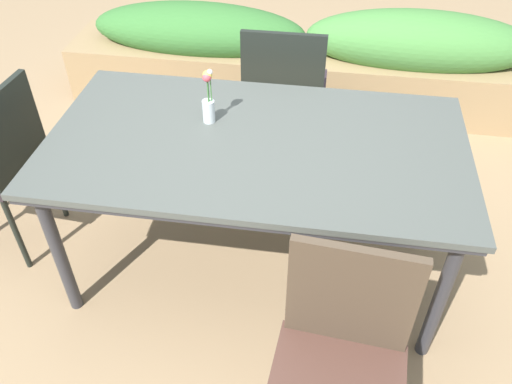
{
  "coord_description": "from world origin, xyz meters",
  "views": [
    {
      "loc": [
        0.37,
        -1.88,
        2.04
      ],
      "look_at": [
        0.1,
        -0.09,
        0.47
      ],
      "focal_mm": 37.07,
      "sensor_mm": 36.0,
      "label": 1
    }
  ],
  "objects": [
    {
      "name": "planter_box",
      "position": [
        0.21,
        1.52,
        0.33
      ],
      "size": [
        3.32,
        0.55,
        0.71
      ],
      "color": "#9E7F56",
      "rests_on": "ground"
    },
    {
      "name": "chair_far_side",
      "position": [
        0.13,
        0.74,
        0.54
      ],
      "size": [
        0.46,
        0.46,
        0.92
      ],
      "rotation": [
        0.0,
        0.0,
        0.01
      ],
      "color": "#2D222A",
      "rests_on": "ground"
    },
    {
      "name": "dining_table",
      "position": [
        0.1,
        -0.09,
        0.69
      ],
      "size": [
        1.77,
        0.97,
        0.76
      ],
      "color": "#4C514C",
      "rests_on": "ground"
    },
    {
      "name": "chair_near_right",
      "position": [
        0.5,
        -0.93,
        0.53
      ],
      "size": [
        0.47,
        0.47,
        0.92
      ],
      "rotation": [
        0.0,
        0.0,
        3.05
      ],
      "color": "#52342A",
      "rests_on": "ground"
    },
    {
      "name": "flower_vase",
      "position": [
        -0.12,
        0.02,
        0.86
      ],
      "size": [
        0.05,
        0.05,
        0.25
      ],
      "color": "silver",
      "rests_on": "dining_table"
    },
    {
      "name": "ground_plane",
      "position": [
        0.0,
        0.0,
        0.0
      ],
      "size": [
        12.0,
        12.0,
        0.0
      ],
      "primitive_type": "plane",
      "color": "#9E7F5B"
    }
  ]
}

